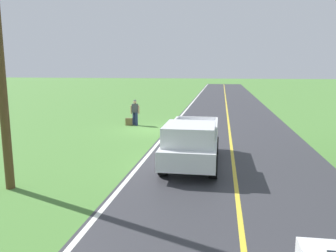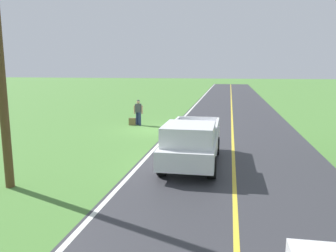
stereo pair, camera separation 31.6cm
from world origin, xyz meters
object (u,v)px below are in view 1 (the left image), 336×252
pickup_truck_passing (192,142)px  hitchhiker_walking (135,111)px  utility_pole_roadside (0,67)px  suitcase_carried (129,122)px

pickup_truck_passing → hitchhiker_walking: bearing=-62.4°
utility_pole_roadside → pickup_truck_passing: bearing=-148.0°
pickup_truck_passing → utility_pole_roadside: bearing=32.0°
hitchhiker_walking → suitcase_carried: bearing=16.0°
hitchhiker_walking → pickup_truck_passing: size_ratio=0.32×
pickup_truck_passing → utility_pole_roadside: 7.22m
suitcase_carried → pickup_truck_passing: bearing=24.9°
hitchhiker_walking → pickup_truck_passing: 9.97m
pickup_truck_passing → utility_pole_roadside: (5.60, 3.50, 2.92)m
suitcase_carried → utility_pole_roadside: 12.76m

